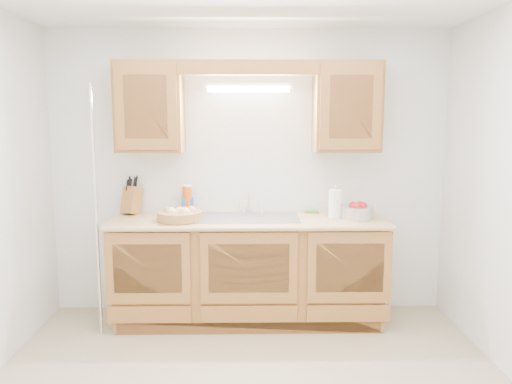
{
  "coord_description": "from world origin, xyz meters",
  "views": [
    {
      "loc": [
        -0.0,
        -2.93,
        1.73
      ],
      "look_at": [
        0.06,
        0.85,
        1.17
      ],
      "focal_mm": 35.0,
      "sensor_mm": 36.0,
      "label": 1
    }
  ],
  "objects_px": {
    "fruit_basket": "(180,215)",
    "apple_bowl": "(357,211)",
    "knife_block": "(132,200)",
    "paper_towel": "(335,204)"
  },
  "relations": [
    {
      "from": "fruit_basket",
      "to": "apple_bowl",
      "type": "xyz_separation_m",
      "value": [
        1.48,
        0.07,
        0.01
      ]
    },
    {
      "from": "fruit_basket",
      "to": "paper_towel",
      "type": "xyz_separation_m",
      "value": [
        1.3,
        0.1,
        0.07
      ]
    },
    {
      "from": "fruit_basket",
      "to": "knife_block",
      "type": "height_order",
      "value": "knife_block"
    },
    {
      "from": "paper_towel",
      "to": "apple_bowl",
      "type": "relative_size",
      "value": 0.95
    },
    {
      "from": "knife_block",
      "to": "paper_towel",
      "type": "height_order",
      "value": "knife_block"
    },
    {
      "from": "paper_towel",
      "to": "apple_bowl",
      "type": "xyz_separation_m",
      "value": [
        0.18,
        -0.03,
        -0.05
      ]
    },
    {
      "from": "fruit_basket",
      "to": "paper_towel",
      "type": "height_order",
      "value": "paper_towel"
    },
    {
      "from": "fruit_basket",
      "to": "apple_bowl",
      "type": "relative_size",
      "value": 1.57
    },
    {
      "from": "knife_block",
      "to": "paper_towel",
      "type": "bearing_deg",
      "value": 17.6
    },
    {
      "from": "fruit_basket",
      "to": "apple_bowl",
      "type": "distance_m",
      "value": 1.48
    }
  ]
}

